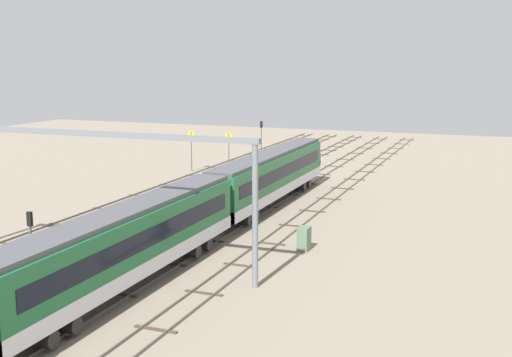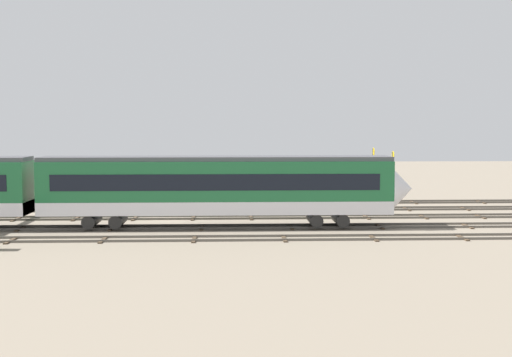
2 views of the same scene
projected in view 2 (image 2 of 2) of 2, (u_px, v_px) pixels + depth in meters
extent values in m
plane|color=gray|center=(164.00, 219.00, 49.24)|extent=(139.75, 139.75, 0.00)
cube|color=#59544C|center=(147.00, 241.00, 39.60)|extent=(123.75, 0.07, 0.16)
cube|color=#59544C|center=(150.00, 237.00, 41.02)|extent=(123.75, 0.07, 0.16)
cube|color=#473828|center=(12.00, 240.00, 40.00)|extent=(0.24, 2.40, 0.08)
cube|color=#473828|center=(103.00, 240.00, 40.21)|extent=(0.24, 2.40, 0.08)
cube|color=#473828|center=(194.00, 239.00, 40.42)|extent=(0.24, 2.40, 0.08)
cube|color=#473828|center=(284.00, 238.00, 40.62)|extent=(0.24, 2.40, 0.08)
cube|color=#473828|center=(373.00, 238.00, 40.83)|extent=(0.24, 2.40, 0.08)
cube|color=#473828|center=(461.00, 237.00, 41.04)|extent=(0.24, 2.40, 0.08)
cube|color=#59544C|center=(156.00, 229.00, 44.06)|extent=(123.75, 0.07, 0.16)
cube|color=#59544C|center=(158.00, 225.00, 45.49)|extent=(123.75, 0.07, 0.16)
cube|color=#473828|center=(21.00, 228.00, 44.43)|extent=(0.24, 2.40, 0.08)
cube|color=#473828|center=(112.00, 228.00, 44.66)|extent=(0.24, 2.40, 0.08)
cube|color=#473828|center=(202.00, 227.00, 44.89)|extent=(0.24, 2.40, 0.08)
cube|color=#473828|center=(291.00, 227.00, 45.12)|extent=(0.24, 2.40, 0.08)
cube|color=#473828|center=(379.00, 226.00, 45.35)|extent=(0.24, 2.40, 0.08)
cube|color=#473828|center=(466.00, 226.00, 45.58)|extent=(0.24, 2.40, 0.08)
cube|color=#59544C|center=(163.00, 219.00, 48.52)|extent=(123.75, 0.07, 0.16)
cube|color=#59544C|center=(165.00, 216.00, 49.95)|extent=(123.75, 0.07, 0.16)
cube|color=#473828|center=(17.00, 219.00, 48.83)|extent=(0.24, 2.40, 0.08)
cube|color=#473828|center=(76.00, 218.00, 49.00)|extent=(0.24, 2.40, 0.08)
cube|color=#473828|center=(135.00, 218.00, 49.16)|extent=(0.24, 2.40, 0.08)
cube|color=#473828|center=(193.00, 218.00, 49.32)|extent=(0.24, 2.40, 0.08)
cube|color=#473828|center=(251.00, 218.00, 49.48)|extent=(0.24, 2.40, 0.08)
cube|color=#473828|center=(309.00, 217.00, 49.65)|extent=(0.24, 2.40, 0.08)
cube|color=#473828|center=(366.00, 217.00, 49.81)|extent=(0.24, 2.40, 0.08)
cube|color=#473828|center=(423.00, 217.00, 49.97)|extent=(0.24, 2.40, 0.08)
cube|color=#473828|center=(479.00, 216.00, 50.14)|extent=(0.24, 2.40, 0.08)
cube|color=#59544C|center=(169.00, 211.00, 52.99)|extent=(123.75, 0.07, 0.16)
cube|color=#59544C|center=(170.00, 208.00, 54.41)|extent=(123.75, 0.07, 0.16)
cube|color=#473828|center=(49.00, 211.00, 53.34)|extent=(0.24, 2.40, 0.08)
cube|color=#473828|center=(109.00, 210.00, 53.52)|extent=(0.24, 2.40, 0.08)
cube|color=#473828|center=(170.00, 210.00, 53.70)|extent=(0.24, 2.40, 0.08)
cube|color=#473828|center=(229.00, 210.00, 53.89)|extent=(0.24, 2.40, 0.08)
cube|color=#473828|center=(289.00, 209.00, 54.07)|extent=(0.24, 2.40, 0.08)
cube|color=#473828|center=(348.00, 209.00, 54.25)|extent=(0.24, 2.40, 0.08)
cube|color=#473828|center=(406.00, 209.00, 54.43)|extent=(0.24, 2.40, 0.08)
cube|color=#473828|center=(464.00, 209.00, 54.62)|extent=(0.24, 2.40, 0.08)
cube|color=#59544C|center=(174.00, 204.00, 57.45)|extent=(123.75, 0.07, 0.16)
cube|color=#59544C|center=(175.00, 202.00, 58.88)|extent=(123.75, 0.07, 0.16)
cube|color=#473828|center=(0.00, 204.00, 57.60)|extent=(0.24, 2.40, 0.08)
cube|color=#473828|center=(70.00, 204.00, 57.82)|extent=(0.24, 2.40, 0.08)
cube|color=#473828|center=(140.00, 203.00, 58.05)|extent=(0.24, 2.40, 0.08)
cube|color=#473828|center=(209.00, 203.00, 58.28)|extent=(0.24, 2.40, 0.08)
cube|color=#473828|center=(278.00, 203.00, 58.51)|extent=(0.24, 2.40, 0.08)
cube|color=#473828|center=(346.00, 202.00, 58.74)|extent=(0.24, 2.40, 0.08)
cube|color=#473828|center=(413.00, 202.00, 58.96)|extent=(0.24, 2.40, 0.08)
cube|color=#473828|center=(480.00, 202.00, 59.19)|extent=(0.24, 2.40, 0.08)
cube|color=#1E6638|center=(217.00, 187.00, 44.68)|extent=(24.00, 2.90, 3.60)
cube|color=silver|center=(217.00, 206.00, 44.80)|extent=(24.00, 2.94, 0.90)
cube|color=#4C4C51|center=(217.00, 159.00, 44.51)|extent=(24.00, 2.50, 0.30)
cube|color=black|center=(216.00, 183.00, 43.19)|extent=(22.00, 0.04, 1.10)
cube|color=black|center=(217.00, 179.00, 46.10)|extent=(22.00, 0.04, 1.10)
cylinder|color=black|center=(92.00, 220.00, 44.56)|extent=(0.90, 2.70, 0.90)
cylinder|color=black|center=(118.00, 220.00, 44.63)|extent=(0.90, 2.70, 0.90)
cylinder|color=black|center=(314.00, 219.00, 45.13)|extent=(0.90, 2.70, 0.90)
cylinder|color=black|center=(340.00, 218.00, 45.20)|extent=(0.90, 2.70, 0.90)
cone|color=silver|center=(401.00, 189.00, 45.17)|extent=(1.60, 3.24, 3.24)
cylinder|color=#4C4C51|center=(392.00, 179.00, 55.85)|extent=(0.12, 0.12, 4.77)
cylinder|color=yellow|center=(393.00, 156.00, 55.67)|extent=(0.05, 0.80, 0.80)
cube|color=black|center=(393.00, 156.00, 55.67)|extent=(0.02, 0.36, 0.12)
cylinder|color=#4C4C51|center=(373.00, 174.00, 60.44)|extent=(0.12, 0.12, 4.88)
cylinder|color=yellow|center=(373.00, 152.00, 60.26)|extent=(0.05, 0.85, 0.85)
cube|color=black|center=(374.00, 152.00, 60.26)|extent=(0.02, 0.38, 0.12)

